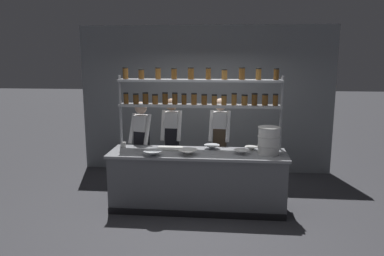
# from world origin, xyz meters

# --- Properties ---
(ground_plane) EXTENTS (40.00, 40.00, 0.00)m
(ground_plane) POSITION_xyz_m (0.00, 0.00, 0.00)
(ground_plane) COLOR #3D3D42
(back_wall) EXTENTS (5.16, 0.12, 2.99)m
(back_wall) POSITION_xyz_m (0.00, 2.05, 1.49)
(back_wall) COLOR gray
(back_wall) RESTS_ON ground_plane
(prep_counter) EXTENTS (2.76, 0.76, 0.92)m
(prep_counter) POSITION_xyz_m (0.00, -0.00, 0.46)
(prep_counter) COLOR slate
(prep_counter) RESTS_ON ground_plane
(spice_shelf_unit) EXTENTS (2.64, 0.28, 2.22)m
(spice_shelf_unit) POSITION_xyz_m (-0.00, 0.33, 1.77)
(spice_shelf_unit) COLOR #999BA0
(spice_shelf_unit) RESTS_ON ground_plane
(chef_left) EXTENTS (0.41, 0.34, 1.63)m
(chef_left) POSITION_xyz_m (-1.01, 0.56, 0.93)
(chef_left) COLOR black
(chef_left) RESTS_ON ground_plane
(chef_center) EXTENTS (0.37, 0.30, 1.67)m
(chef_center) POSITION_xyz_m (-0.52, 0.77, 0.96)
(chef_center) COLOR black
(chef_center) RESTS_ON ground_plane
(chef_right) EXTENTS (0.38, 0.31, 1.68)m
(chef_right) POSITION_xyz_m (0.33, 0.76, 0.97)
(chef_right) COLOR black
(chef_right) RESTS_ON ground_plane
(container_stack) EXTENTS (0.34, 0.34, 0.42)m
(container_stack) POSITION_xyz_m (1.09, -0.01, 1.13)
(container_stack) COLOR white
(container_stack) RESTS_ON prep_counter
(cutting_board) EXTENTS (0.40, 0.26, 0.02)m
(cutting_board) POSITION_xyz_m (-0.46, 0.15, 0.93)
(cutting_board) COLOR silver
(cutting_board) RESTS_ON prep_counter
(prep_bowl_near_left) EXTENTS (0.30, 0.30, 0.08)m
(prep_bowl_near_left) POSITION_xyz_m (-0.13, -0.17, 0.96)
(prep_bowl_near_left) COLOR silver
(prep_bowl_near_left) RESTS_ON prep_counter
(prep_bowl_center_front) EXTENTS (0.21, 0.21, 0.06)m
(prep_bowl_center_front) POSITION_xyz_m (0.84, 0.21, 0.95)
(prep_bowl_center_front) COLOR silver
(prep_bowl_center_front) RESTS_ON prep_counter
(prep_bowl_center_back) EXTENTS (0.29, 0.29, 0.08)m
(prep_bowl_center_back) POSITION_xyz_m (-0.65, -0.27, 0.96)
(prep_bowl_center_back) COLOR #B2B7BC
(prep_bowl_center_back) RESTS_ON prep_counter
(prep_bowl_near_right) EXTENTS (0.24, 0.24, 0.07)m
(prep_bowl_near_right) POSITION_xyz_m (0.68, -0.05, 0.95)
(prep_bowl_near_right) COLOR white
(prep_bowl_near_right) RESTS_ON prep_counter
(prep_bowl_far_left) EXTENTS (0.25, 0.25, 0.07)m
(prep_bowl_far_left) POSITION_xyz_m (0.21, 0.22, 0.95)
(prep_bowl_far_left) COLOR silver
(prep_bowl_far_left) RESTS_ON prep_counter
(serving_cup_front) EXTENTS (0.08, 0.08, 0.08)m
(serving_cup_front) POSITION_xyz_m (-1.23, 0.20, 0.96)
(serving_cup_front) COLOR silver
(serving_cup_front) RESTS_ON prep_counter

